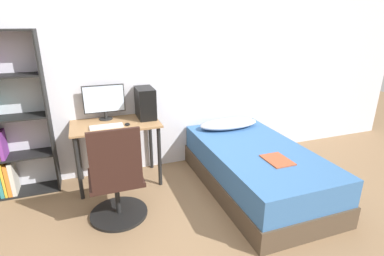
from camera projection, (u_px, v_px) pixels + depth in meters
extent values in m
plane|color=#846647|center=(190.00, 227.00, 2.90)|extent=(14.00, 14.00, 0.00)
cube|color=silver|center=(152.00, 74.00, 3.74)|extent=(8.00, 0.05, 2.50)
cube|color=#997047|center=(115.00, 124.00, 3.46)|extent=(1.00, 0.58, 0.02)
cylinder|color=black|center=(79.00, 169.00, 3.24)|extent=(0.04, 0.04, 0.75)
cylinder|color=black|center=(159.00, 157.00, 3.53)|extent=(0.04, 0.04, 0.75)
cylinder|color=black|center=(78.00, 152.00, 3.66)|extent=(0.04, 0.04, 0.75)
cylinder|color=black|center=(151.00, 142.00, 3.95)|extent=(0.04, 0.04, 0.75)
cube|color=black|center=(48.00, 114.00, 3.32)|extent=(0.02, 0.28, 1.81)
cube|color=black|center=(32.00, 190.00, 3.53)|extent=(0.61, 0.28, 0.02)
cube|color=black|center=(24.00, 155.00, 3.37)|extent=(0.61, 0.28, 0.02)
cube|color=black|center=(17.00, 117.00, 3.22)|extent=(0.61, 0.28, 0.02)
cube|color=black|center=(8.00, 76.00, 3.07)|extent=(0.61, 0.28, 0.02)
cube|color=teal|center=(2.00, 179.00, 3.37)|extent=(0.04, 0.24, 0.37)
cube|color=gold|center=(5.00, 177.00, 3.38)|extent=(0.03, 0.24, 0.40)
cube|color=orange|center=(9.00, 178.00, 3.40)|extent=(0.04, 0.24, 0.37)
cube|color=beige|center=(14.00, 176.00, 3.41)|extent=(0.04, 0.24, 0.39)
cube|color=#7A338E|center=(3.00, 145.00, 3.26)|extent=(0.04, 0.24, 0.30)
cylinder|color=black|center=(119.00, 213.00, 3.09)|extent=(0.58, 0.58, 0.03)
cylinder|color=black|center=(117.00, 196.00, 3.01)|extent=(0.05, 0.05, 0.39)
cube|color=black|center=(116.00, 177.00, 2.94)|extent=(0.51, 0.51, 0.04)
cube|color=black|center=(116.00, 160.00, 2.63)|extent=(0.45, 0.04, 0.56)
cube|color=#4C3D2D|center=(255.00, 179.00, 3.54)|extent=(1.07, 1.98, 0.23)
cube|color=#38669E|center=(256.00, 159.00, 3.45)|extent=(1.04, 1.94, 0.29)
ellipsoid|color=#B2B7C6|center=(229.00, 124.00, 4.03)|extent=(0.82, 0.36, 0.11)
cube|color=#B24C2D|center=(277.00, 160.00, 3.10)|extent=(0.24, 0.32, 0.01)
cylinder|color=black|center=(106.00, 119.00, 3.60)|extent=(0.16, 0.16, 0.01)
cylinder|color=black|center=(106.00, 115.00, 3.58)|extent=(0.04, 0.04, 0.09)
cube|color=black|center=(104.00, 99.00, 3.52)|extent=(0.48, 0.01, 0.33)
cube|color=silver|center=(104.00, 99.00, 3.51)|extent=(0.45, 0.01, 0.31)
cube|color=silver|center=(106.00, 127.00, 3.32)|extent=(0.36, 0.13, 0.02)
cube|color=black|center=(145.00, 103.00, 3.60)|extent=(0.20, 0.35, 0.37)
ellipsoid|color=black|center=(127.00, 124.00, 3.39)|extent=(0.06, 0.09, 0.02)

